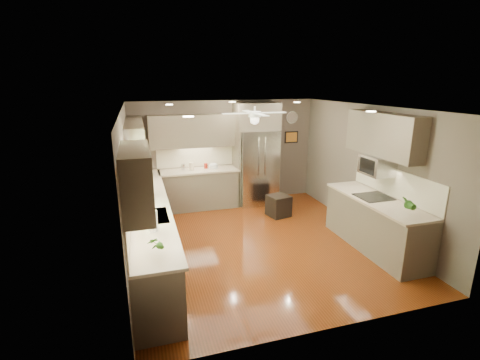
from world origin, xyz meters
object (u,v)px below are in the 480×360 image
potted_plant_left (155,244)px  potted_plant_right (409,204)px  canister_b (183,167)px  paper_towel (153,222)px  canister_c (191,166)px  soap_bottle (142,205)px  microwave (377,165)px  canister_d (206,166)px  bowl (214,167)px  stool (278,206)px  refrigerator (257,156)px

potted_plant_left → potted_plant_right: 3.84m
canister_b → paper_towel: 3.43m
potted_plant_left → paper_towel: bearing=89.3°
canister_c → soap_bottle: (-1.17, -2.43, 0.01)m
soap_bottle → microwave: bearing=-4.4°
canister_b → potted_plant_right: potted_plant_right is taller
canister_d → canister_c: bearing=-169.7°
bowl → microwave: (2.39, -2.73, 0.51)m
canister_d → stool: size_ratio=0.24×
soap_bottle → canister_b: bearing=68.3°
canister_c → soap_bottle: soap_bottle is taller
potted_plant_left → bowl: (1.57, 3.95, -0.11)m
refrigerator → potted_plant_left: bearing=-123.9°
soap_bottle → paper_towel: size_ratio=0.59×
canister_d → potted_plant_left: 4.26m
stool → potted_plant_left: bearing=-134.0°
canister_b → refrigerator: (1.77, -0.08, 0.18)m
canister_d → stool: 1.95m
potted_plant_left → refrigerator: bearing=56.1°
potted_plant_left → paper_towel: (0.01, 0.68, 0.01)m
canister_c → bowl: canister_c is taller
refrigerator → microwave: 3.03m
soap_bottle → bowl: soap_bottle is taller
potted_plant_right → paper_towel: 3.85m
soap_bottle → potted_plant_right: 4.16m
canister_b → paper_towel: paper_towel is taller
soap_bottle → stool: 3.35m
soap_bottle → potted_plant_left: potted_plant_left is taller
potted_plant_left → stool: potted_plant_left is taller
potted_plant_right → stool: potted_plant_right is taller
potted_plant_right → paper_towel: potted_plant_right is taller
soap_bottle → bowl: (1.69, 2.42, -0.07)m
refrigerator → microwave: size_ratio=4.45×
microwave → canister_c: bearing=136.7°
microwave → bowl: bearing=131.2°
bowl → refrigerator: refrigerator is taller
canister_b → soap_bottle: soap_bottle is taller
bowl → stool: size_ratio=0.40×
stool → paper_towel: size_ratio=1.59×
refrigerator → canister_c: bearing=178.8°
soap_bottle → paper_towel: (0.13, -0.84, 0.04)m
potted_plant_left → microwave: 4.16m
soap_bottle → microwave: microwave is taller
canister_b → potted_plant_right: 4.81m
potted_plant_right → paper_towel: (-3.82, 0.46, -0.02)m
canister_b → canister_c: size_ratio=0.82×
canister_c → potted_plant_left: 4.09m
canister_b → canister_c: 0.19m
potted_plant_right → canister_b: bearing=128.2°
microwave → paper_towel: microwave is taller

